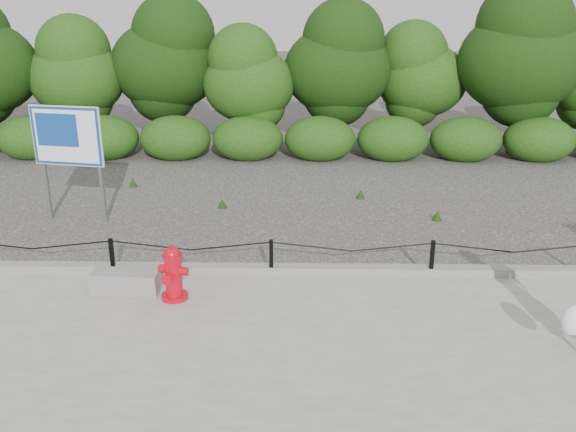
# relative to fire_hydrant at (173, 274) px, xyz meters

# --- Properties ---
(ground) EXTENTS (90.00, 90.00, 0.00)m
(ground) POSITION_rel_fire_hydrant_xyz_m (1.37, 0.82, -0.48)
(ground) COLOR #2D2B28
(ground) RESTS_ON ground
(sidewalk) EXTENTS (14.00, 4.00, 0.08)m
(sidewalk) POSITION_rel_fire_hydrant_xyz_m (1.37, -1.18, -0.44)
(sidewalk) COLOR gray
(sidewalk) RESTS_ON ground
(curb) EXTENTS (14.00, 0.22, 0.14)m
(curb) POSITION_rel_fire_hydrant_xyz_m (1.37, 0.87, -0.33)
(curb) COLOR slate
(curb) RESTS_ON sidewalk
(chain_barrier) EXTENTS (10.06, 0.06, 0.60)m
(chain_barrier) POSITION_rel_fire_hydrant_xyz_m (1.37, 0.82, -0.02)
(chain_barrier) COLOR black
(chain_barrier) RESTS_ON sidewalk
(treeline) EXTENTS (20.23, 3.65, 4.64)m
(treeline) POSITION_rel_fire_hydrant_xyz_m (1.46, 9.74, 1.97)
(treeline) COLOR black
(treeline) RESTS_ON ground
(fire_hydrant) EXTENTS (0.47, 0.48, 0.83)m
(fire_hydrant) POSITION_rel_fire_hydrant_xyz_m (0.00, 0.00, 0.00)
(fire_hydrant) COLOR red
(fire_hydrant) RESTS_ON sidewalk
(concrete_block) EXTENTS (1.01, 0.40, 0.32)m
(concrete_block) POSITION_rel_fire_hydrant_xyz_m (-0.76, 0.22, -0.24)
(concrete_block) COLOR gray
(concrete_block) RESTS_ON sidewalk
(advertising_sign) EXTENTS (1.42, 0.36, 2.30)m
(advertising_sign) POSITION_rel_fire_hydrant_xyz_m (-2.65, 3.47, 1.14)
(advertising_sign) COLOR slate
(advertising_sign) RESTS_ON ground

